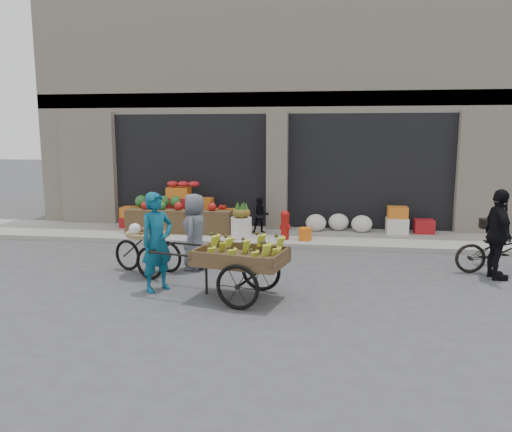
# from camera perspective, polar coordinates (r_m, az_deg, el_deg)

# --- Properties ---
(ground) EXTENTS (80.00, 80.00, 0.00)m
(ground) POSITION_cam_1_polar(r_m,az_deg,el_deg) (8.99, -0.94, -8.00)
(ground) COLOR #424244
(ground) RESTS_ON ground
(sidewalk) EXTENTS (18.00, 2.20, 0.12)m
(sidewalk) POSITION_cam_1_polar(r_m,az_deg,el_deg) (12.91, 1.98, -2.34)
(sidewalk) COLOR gray
(sidewalk) RESTS_ON ground
(building) EXTENTS (14.00, 6.45, 7.00)m
(building) POSITION_cam_1_polar(r_m,az_deg,el_deg) (16.57, 3.59, 11.75)
(building) COLOR beige
(building) RESTS_ON ground
(fruit_display) EXTENTS (3.10, 1.12, 1.24)m
(fruit_display) POSITION_cam_1_polar(r_m,az_deg,el_deg) (13.57, -8.35, 0.76)
(fruit_display) COLOR #A6171B
(fruit_display) RESTS_ON sidewalk
(pineapple_bin) EXTENTS (0.52, 0.52, 0.50)m
(pineapple_bin) POSITION_cam_1_polar(r_m,az_deg,el_deg) (12.47, -1.69, -1.31)
(pineapple_bin) COLOR silver
(pineapple_bin) RESTS_ON sidewalk
(fire_hydrant) EXTENTS (0.22, 0.22, 0.71)m
(fire_hydrant) POSITION_cam_1_polar(r_m,az_deg,el_deg) (12.26, 3.34, -0.88)
(fire_hydrant) COLOR #A5140F
(fire_hydrant) RESTS_ON sidewalk
(orange_bucket) EXTENTS (0.32, 0.32, 0.30)m
(orange_bucket) POSITION_cam_1_polar(r_m,az_deg,el_deg) (12.22, 5.64, -2.06)
(orange_bucket) COLOR orange
(orange_bucket) RESTS_ON sidewalk
(right_bay_goods) EXTENTS (3.35, 0.60, 0.70)m
(right_bay_goods) POSITION_cam_1_polar(r_m,az_deg,el_deg) (13.42, 13.45, -0.64)
(right_bay_goods) COLOR silver
(right_bay_goods) RESTS_ON sidewalk
(seated_person) EXTENTS (0.51, 0.43, 0.93)m
(seated_person) POSITION_cam_1_polar(r_m,az_deg,el_deg) (12.96, 0.51, 0.06)
(seated_person) COLOR black
(seated_person) RESTS_ON sidewalk
(banana_cart) EXTENTS (2.59, 1.48, 1.02)m
(banana_cart) POSITION_cam_1_polar(r_m,az_deg,el_deg) (8.16, -2.10, -4.42)
(banana_cart) COLOR brown
(banana_cart) RESTS_ON ground
(vendor_woman) EXTENTS (0.70, 0.75, 1.71)m
(vendor_woman) POSITION_cam_1_polar(r_m,az_deg,el_deg) (8.71, -11.25, -2.92)
(vendor_woman) COLOR #0E4F6B
(vendor_woman) RESTS_ON ground
(tricycle_cart) EXTENTS (1.45, 1.08, 0.95)m
(tricycle_cart) POSITION_cam_1_polar(r_m,az_deg,el_deg) (9.82, -12.22, -3.30)
(tricycle_cart) COLOR #9E7F51
(tricycle_cart) RESTS_ON ground
(vendor_grey) EXTENTS (0.49, 0.75, 1.52)m
(vendor_grey) POSITION_cam_1_polar(r_m,az_deg,el_deg) (9.98, -7.01, -1.80)
(vendor_grey) COLOR slate
(vendor_grey) RESTS_ON ground
(bicycle) EXTENTS (1.75, 0.72, 0.90)m
(bicycle) POSITION_cam_1_polar(r_m,az_deg,el_deg) (10.76, 26.18, -3.59)
(bicycle) COLOR black
(bicycle) RESTS_ON ground
(cyclist) EXTENTS (0.49, 1.02, 1.69)m
(cyclist) POSITION_cam_1_polar(r_m,az_deg,el_deg) (10.25, 25.95, -1.92)
(cyclist) COLOR black
(cyclist) RESTS_ON ground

